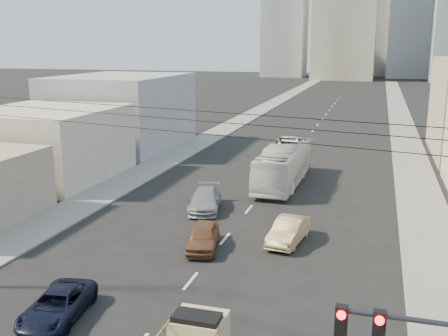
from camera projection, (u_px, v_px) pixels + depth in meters
The scene contains 14 objects.
sidewalk_left at pixel (252, 115), 86.75m from camera, with size 3.50×180.00×0.12m, color slate.
sidewalk_right at pixel (401, 120), 80.28m from camera, with size 3.50×180.00×0.12m, color slate.
lane_dashes at pixel (310, 135), 67.66m from camera, with size 0.15×104.00×0.01m.
navy_pickup at pixel (57, 305), 21.96m from camera, with size 2.06×4.47×1.24m, color black.
city_bus at pixel (284, 164), 43.28m from camera, with size 2.79×11.93×3.32m, color silver.
sedan_brown at pixel (203, 237), 29.59m from camera, with size 1.67×4.15×1.41m, color brown.
sedan_tan at pixel (289, 231), 30.51m from camera, with size 1.52×4.35×1.43m, color tan.
sedan_grey at pixel (205, 200), 36.58m from camera, with size 2.03×4.98×1.45m, color gray.
overhead_wires at pixel (120, 115), 17.52m from camera, with size 23.01×5.02×0.72m.
bldg_left_mid at pixel (46, 143), 45.12m from camera, with size 11.00×12.00×6.00m, color #BBAD97.
bldg_left_far at pixel (121, 111), 59.04m from camera, with size 12.00×16.00×8.00m, color #959597.
midrise_ne at pixel (413, 19), 181.38m from camera, with size 16.00×16.00×40.00m, color #92949A.
midrise_nw at pixel (285, 29), 189.51m from camera, with size 15.00×15.00×34.00m, color #92949A.
midrise_back at pixel (378, 16), 198.24m from camera, with size 18.00×18.00×44.00m, color #959597.
Camera 1 is at (8.27, -14.26, 11.26)m, focal length 42.00 mm.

